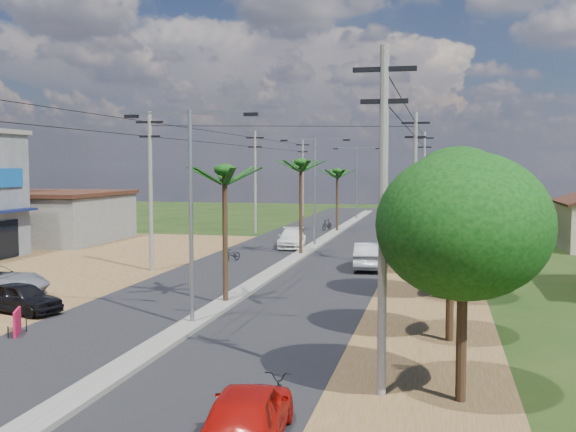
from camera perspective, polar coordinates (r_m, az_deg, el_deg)
name	(u,v)px	position (r m, az deg, el deg)	size (l,w,h in m)	color
ground	(192,327)	(25.59, -8.12, -9.27)	(160.00, 160.00, 0.00)	black
road	(284,267)	(39.71, -0.37, -4.34)	(12.00, 110.00, 0.04)	black
median	(294,259)	(42.59, 0.54, -3.65)	(1.00, 90.00, 0.18)	#605E56
dirt_shoulder_east	(431,272)	(38.70, 12.02, -4.67)	(5.00, 90.00, 0.03)	#503E1B
low_shed	(49,217)	(56.05, -19.55, -0.05)	(10.40, 10.40, 3.95)	#605E56
tree_east_a	(464,226)	(17.31, 14.65, -0.81)	(4.40, 4.40, 6.37)	black
tree_east_b	(451,221)	(23.31, 13.66, -0.43)	(4.00, 4.00, 5.83)	black
tree_east_c	(459,191)	(30.26, 14.24, 2.05)	(4.60, 4.60, 6.83)	black
tree_east_d	(449,196)	(37.27, 13.49, 1.65)	(4.20, 4.20, 6.13)	black
tree_east_e	(451,179)	(45.25, 13.63, 3.05)	(4.80, 4.80, 7.14)	black
tree_east_f	(444,193)	(53.27, 13.05, 1.94)	(3.80, 3.80, 5.52)	black
tree_east_g	(451,174)	(61.24, 13.60, 3.49)	(5.00, 5.00, 7.38)	black
tree_east_h	(446,179)	(69.25, 13.25, 3.08)	(4.40, 4.40, 6.52)	black
palm_median_near	(225,176)	(28.65, -5.38, 3.38)	(2.00, 2.00, 6.15)	black
palm_median_mid	(301,167)	(44.14, 1.10, 4.19)	(2.00, 2.00, 6.55)	black
palm_median_far	(337,174)	(59.90, 4.20, 3.60)	(2.00, 2.00, 5.85)	black
streetlight_near	(191,198)	(24.91, -8.23, 1.49)	(5.10, 0.18, 8.00)	gray
streetlight_mid	(315,182)	(49.06, 2.28, 2.90)	(5.10, 0.18, 8.00)	gray
streetlight_far	(356,176)	(73.78, 5.81, 3.36)	(5.10, 0.18, 8.00)	gray
utility_pole_w_b	(150,187)	(38.68, -11.56, 2.40)	(1.60, 0.24, 9.00)	#605E56
utility_pole_w_c	(255,179)	(59.41, -2.80, 3.12)	(1.60, 0.24, 9.00)	#605E56
utility_pole_w_d	(303,176)	(79.84, 1.25, 3.43)	(1.60, 0.24, 9.00)	#605E56
utility_pole_e_a	(383,214)	(17.33, 8.05, 0.19)	(1.60, 0.24, 9.00)	#605E56
utility_pole_e_b	(415,187)	(39.28, 10.69, 2.44)	(1.60, 0.24, 9.00)	#605E56
utility_pole_e_c	(424,179)	(61.26, 11.44, 3.07)	(1.60, 0.24, 9.00)	#605E56
car_red_near	(248,416)	(14.92, -3.44, -16.51)	(1.63, 4.04, 1.38)	#960C08
car_silver_mid	(369,256)	(39.09, 6.90, -3.38)	(1.65, 4.73, 1.56)	gray
car_white_far	(292,239)	(48.72, 0.33, -1.95)	(1.90, 4.66, 1.35)	silver
car_parked_dark	(22,299)	(29.42, -21.58, -6.52)	(1.46, 3.63, 1.24)	black
moto_rider_east	(274,401)	(16.32, -1.19, -15.37)	(0.65, 1.88, 0.99)	black
moto_rider_west_a	(232,255)	(42.03, -4.77, -3.34)	(0.53, 1.53, 0.81)	black
moto_rider_west_b	(327,225)	(62.12, 3.33, -0.76)	(0.48, 1.69, 1.02)	black
roadside_sign	(17,323)	(25.73, -21.94, -8.39)	(0.55, 1.09, 0.95)	#A70F33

